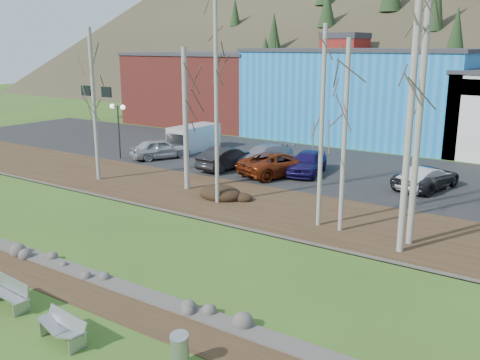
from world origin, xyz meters
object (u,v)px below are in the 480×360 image
Objects in this scene: car_2 at (279,163)px; car_4 at (307,162)px; car_5 at (427,178)px; bench_intact at (10,294)px; bench_damaged at (64,328)px; street_lamp at (118,116)px; litter_bin at (180,351)px; car_6 at (427,177)px; car_0 at (160,149)px; van_grey at (192,138)px; car_1 at (226,158)px; car_3 at (263,155)px.

car_2 is 1.22× the size of car_4.
car_2 is at bearing 26.48° from car_5.
bench_intact is 3.33m from bench_damaged.
car_4 is at bearing 17.09° from street_lamp.
street_lamp reaches higher than litter_bin.
car_2 is (-1.72, 20.99, 0.47)m from bench_intact.
car_6 is (-0.11, 0.41, -0.00)m from car_5.
car_5 is at bearing -146.24° from car_0.
car_1 is at bearing -30.74° from van_grey.
car_2 reaches higher than litter_bin.
bench_damaged is 24.52m from car_3.
bench_intact is at bearing 147.63° from car_0.
car_4 reaches higher than car_1.
car_4 reaches higher than bench_damaged.
car_2 is (-5.03, 21.38, 0.52)m from bench_damaged.
car_1 is at bearing 25.36° from car_5.
car_3 is at bearing -117.18° from car_1.
litter_bin is (7.01, 0.59, -0.03)m from bench_intact.
car_0 is 1.05× the size of car_5.
car_6 is at bearing 76.48° from bench_intact.
car_1 is (6.26, 0.00, 0.01)m from car_0.
bench_intact reaches higher than litter_bin.
van_grey reaches higher than car_1.
car_4 is at bearing -9.04° from van_grey.
street_lamp reaches higher than bench_damaged.
street_lamp reaches higher than car_5.
street_lamp reaches higher than car_0.
car_0 is at bearing -88.34° from van_grey.
car_0 reaches higher than litter_bin.
car_5 is at bearing -9.17° from car_4.
bench_damaged is 23.48m from car_5.
car_3 is at bearing -9.62° from van_grey.
car_0 is 0.90× the size of car_3.
car_1 is 13.38m from car_6.
car_0 is 0.96× the size of van_grey.
car_5 is 0.43m from car_6.
car_1 is (-5.72, 20.51, 0.45)m from bench_intact.
bench_damaged is at bearing -57.05° from van_grey.
car_0 reaches higher than car_5.
bench_intact is 0.38× the size of car_3.
car_4 is at bearing -157.28° from car_1.
bench_damaged is 0.33× the size of car_2.
street_lamp is 11.43m from car_3.
litter_bin is at bearing -83.46° from car_4.
van_grey reaches higher than car_2.
street_lamp reaches higher than car_4.
van_grey is (-10.28, 3.46, 0.22)m from car_2.
car_4 is (5.42, 1.80, 0.02)m from car_1.
bench_intact reaches higher than bench_damaged.
car_1 is 1.11× the size of car_5.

